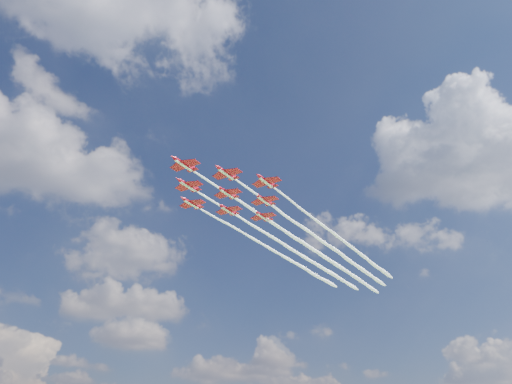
# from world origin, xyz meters

# --- Properties ---
(jet_lead) EXTENTS (101.36, 70.22, 2.33)m
(jet_lead) POSITION_xyz_m (28.02, 17.72, 85.91)
(jet_lead) COLOR #B60A1D
(jet_row2_port) EXTENTS (101.36, 70.22, 2.33)m
(jet_row2_port) POSITION_xyz_m (39.53, 17.77, 85.91)
(jet_row2_port) COLOR #B60A1D
(jet_row2_starb) EXTENTS (101.36, 70.22, 2.33)m
(jet_row2_starb) POSITION_xyz_m (32.26, 28.42, 85.91)
(jet_row2_starb) COLOR #B60A1D
(jet_row3_port) EXTENTS (101.36, 70.22, 2.33)m
(jet_row3_port) POSITION_xyz_m (51.04, 17.82, 85.91)
(jet_row3_port) COLOR #B60A1D
(jet_row3_centre) EXTENTS (101.36, 70.22, 2.33)m
(jet_row3_centre) POSITION_xyz_m (43.77, 28.47, 85.91)
(jet_row3_centre) COLOR #B60A1D
(jet_row3_starb) EXTENTS (101.36, 70.22, 2.33)m
(jet_row3_starb) POSITION_xyz_m (36.50, 39.12, 85.91)
(jet_row3_starb) COLOR #B60A1D
(jet_row4_port) EXTENTS (101.36, 70.22, 2.33)m
(jet_row4_port) POSITION_xyz_m (55.28, 28.52, 85.91)
(jet_row4_port) COLOR #B60A1D
(jet_row4_starb) EXTENTS (101.36, 70.22, 2.33)m
(jet_row4_starb) POSITION_xyz_m (48.01, 39.17, 85.91)
(jet_row4_starb) COLOR #B60A1D
(jet_tail) EXTENTS (101.36, 70.22, 2.33)m
(jet_tail) POSITION_xyz_m (59.52, 39.22, 85.91)
(jet_tail) COLOR #B60A1D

